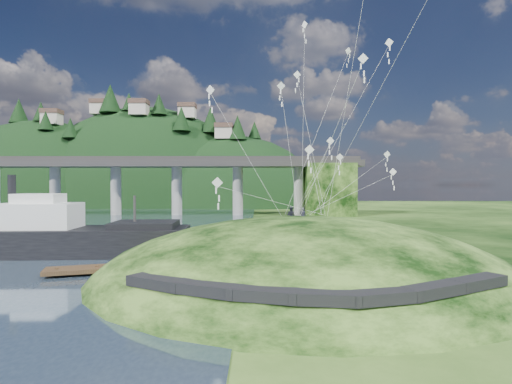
{
  "coord_description": "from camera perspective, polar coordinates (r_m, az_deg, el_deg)",
  "views": [
    {
      "loc": [
        4.23,
        -31.04,
        7.65
      ],
      "look_at": [
        4.0,
        6.0,
        7.0
      ],
      "focal_mm": 28.0,
      "sensor_mm": 36.0,
      "label": 1
    }
  ],
  "objects": [
    {
      "name": "ground",
      "position": [
        32.24,
        -7.37,
        -12.73
      ],
      "size": [
        320.0,
        320.0,
        0.0
      ],
      "primitive_type": "plane",
      "color": "black",
      "rests_on": "ground"
    },
    {
      "name": "work_barge",
      "position": [
        48.29,
        -25.37,
        -5.58
      ],
      "size": [
        25.37,
        8.23,
        8.76
      ],
      "color": "black",
      "rests_on": "ground"
    },
    {
      "name": "bridge",
      "position": [
        105.68,
        -16.54,
        2.07
      ],
      "size": [
        160.0,
        11.0,
        15.0
      ],
      "color": "#2D2B2B",
      "rests_on": "ground"
    },
    {
      "name": "kite_flyers",
      "position": [
        35.57,
        5.45,
        -2.11
      ],
      "size": [
        1.71,
        1.77,
        1.63
      ],
      "color": "#23242F",
      "rests_on": "ground"
    },
    {
      "name": "wooden_dock",
      "position": [
        37.33,
        -16.92,
        -10.15
      ],
      "size": [
        14.57,
        6.63,
        1.04
      ],
      "color": "#3B2818",
      "rests_on": "ground"
    },
    {
      "name": "far_ridge",
      "position": [
        161.2,
        -16.96,
        -4.41
      ],
      "size": [
        153.0,
        70.0,
        94.5
      ],
      "color": "black",
      "rests_on": "ground"
    },
    {
      "name": "grass_hill",
      "position": [
        34.49,
        6.83,
        -14.39
      ],
      "size": [
        36.0,
        32.0,
        13.0
      ],
      "color": "black",
      "rests_on": "ground"
    },
    {
      "name": "footpath",
      "position": [
        22.24,
        8.95,
        -13.49
      ],
      "size": [
        22.29,
        5.84,
        0.83
      ],
      "color": "black",
      "rests_on": "ground"
    },
    {
      "name": "kite_swarm",
      "position": [
        37.51,
        9.76,
        13.21
      ],
      "size": [
        18.42,
        17.44,
        19.91
      ],
      "color": "white",
      "rests_on": "ground"
    }
  ]
}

